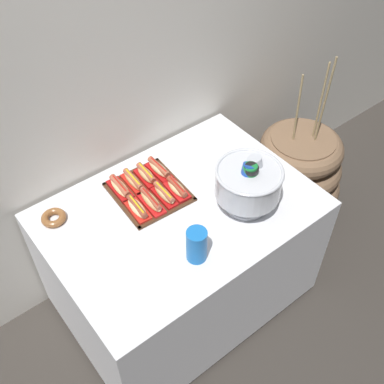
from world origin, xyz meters
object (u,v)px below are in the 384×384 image
Objects in this scene: floor_vase at (295,176)px; cup_stack at (197,245)px; buffet_table at (181,255)px; hot_dog_0 at (137,208)px; hot_dog_3 at (177,189)px; hot_dog_7 at (159,169)px; hot_dog_5 at (133,181)px; hot_dog_1 at (151,201)px; hot_dog_6 at (146,175)px; serving_tray at (149,192)px; hot_dog_4 at (120,188)px; hot_dog_2 at (164,194)px; donut at (54,218)px; punch_bowl at (248,182)px.

floor_vase reaches higher than cup_stack.
buffet_table is at bearing -174.26° from floor_vase.
hot_dog_0 is at bearing 179.94° from floor_vase.
hot_dog_7 reaches higher than hot_dog_3.
hot_dog_7 reaches higher than hot_dog_5.
hot_dog_1 is 0.18m from hot_dog_6.
hot_dog_3 is at bearing -2.99° from hot_dog_0.
hot_dog_4 is (-0.11, 0.09, 0.03)m from serving_tray.
donut is (-0.48, 0.21, -0.02)m from hot_dog_2.
donut is at bearing 173.41° from hot_dog_4.
hot_dog_0 reaches higher than serving_tray.
punch_bowl reaches higher than hot_dog_0.
donut is at bearing 174.50° from hot_dog_6.
serving_tray is 0.50m from punch_bowl.
hot_dog_1 reaches higher than buffet_table.
hot_dog_2 is (-0.02, 0.10, 0.41)m from buffet_table.
hot_dog_5 is (0.07, -0.00, 0.00)m from hot_dog_4.
hot_dog_1 is at bearing -117.43° from serving_tray.
hot_dog_1 is at bearing -179.86° from floor_vase.
buffet_table is 0.42m from serving_tray.
cup_stack is at bearing -92.46° from hot_dog_5.
buffet_table is 10.95× the size of donut.
floor_vase is at bearing 20.34° from punch_bowl.
hot_dog_7 is at bearing 33.27° from serving_tray.
cup_stack is at bearing -166.25° from punch_bowl.
floor_vase is at bearing -7.70° from donut.
hot_dog_0 is 0.38m from cup_stack.
hot_dog_4 is 1.07× the size of hot_dog_7.
buffet_table is 1.02m from floor_vase.
hot_dog_2 reaches higher than hot_dog_1.
serving_tray is 2.09× the size of hot_dog_4.
punch_bowl reaches higher than buffet_table.
cup_stack reaches higher than hot_dog_0.
donut is at bearing 172.30° from floor_vase.
hot_dog_5 is at bearing 177.01° from hot_dog_7.
floor_vase is 1.61m from donut.
hot_dog_1 is 1.16× the size of hot_dog_3.
buffet_table is 7.68× the size of cup_stack.
hot_dog_4 reaches higher than hot_dog_3.
punch_bowl reaches higher than cup_stack.
hot_dog_2 is 1.00× the size of cup_stack.
punch_bowl is (0.35, -0.44, 0.12)m from hot_dog_5.
hot_dog_4 is at bearing 177.01° from hot_dog_6.
floor_vase is 1.31m from cup_stack.
hot_dog_7 is (0.08, 0.16, -0.00)m from hot_dog_2.
buffet_table is 0.45m from hot_dog_0.
floor_vase is at bearing 0.36° from hot_dog_2.
floor_vase is at bearing 5.74° from buffet_table.
hot_dog_6 is (0.07, -0.00, 0.00)m from hot_dog_5.
buffet_table is 7.55× the size of hot_dog_0.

